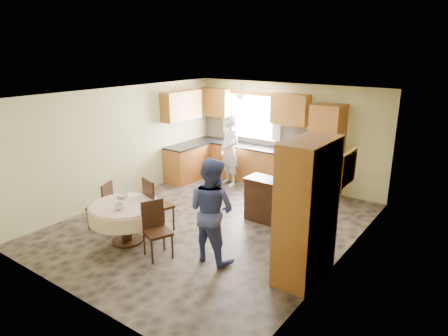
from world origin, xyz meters
TOP-DOWN VIEW (x-y plane):
  - floor at (0.00, 0.00)m, footprint 5.00×6.00m
  - ceiling at (0.00, 0.00)m, footprint 5.00×6.00m
  - wall_back at (0.00, 3.00)m, footprint 5.00×0.02m
  - wall_front at (0.00, -3.00)m, footprint 5.00×0.02m
  - wall_left at (-2.50, 0.00)m, footprint 0.02×6.00m
  - wall_right at (2.50, 0.00)m, footprint 0.02×6.00m
  - window at (-1.00, 2.98)m, footprint 1.40×0.03m
  - curtain_left at (-1.75, 2.93)m, footprint 0.22×0.02m
  - curtain_right at (-0.25, 2.93)m, footprint 0.22×0.02m
  - base_cab_back at (-0.85, 2.70)m, footprint 3.30×0.60m
  - counter_back at (-0.85, 2.70)m, footprint 3.30×0.64m
  - base_cab_left at (-2.20, 1.80)m, footprint 0.60×1.20m
  - counter_left at (-2.20, 1.80)m, footprint 0.64×1.20m
  - backsplash at (-0.85, 2.99)m, footprint 3.30×0.02m
  - wall_cab_left at (-2.05, 2.83)m, footprint 0.85×0.33m
  - wall_cab_right at (0.15, 2.83)m, footprint 0.90×0.33m
  - wall_cab_side at (-2.33, 1.80)m, footprint 0.33×1.20m
  - oven_tower at (1.15, 2.69)m, footprint 0.66×0.62m
  - oven_upper at (1.15, 2.38)m, footprint 0.56×0.01m
  - oven_lower at (1.15, 2.38)m, footprint 0.56×0.01m
  - pendant at (-1.00, 2.50)m, footprint 0.36×0.36m
  - sideboard at (0.91, 0.75)m, footprint 1.15×0.49m
  - space_heater at (1.55, -0.00)m, footprint 0.49×0.43m
  - cupboard at (2.22, -0.65)m, footprint 0.55×1.10m
  - dining_table at (-0.77, -1.47)m, footprint 1.25×1.25m
  - chair_left at (-1.56, -1.34)m, footprint 0.51×0.51m
  - chair_back at (-0.69, -0.85)m, footprint 0.56×0.56m
  - chair_right at (-0.02, -1.50)m, footprint 0.53×0.53m
  - framed_picture at (2.47, 0.24)m, footprint 0.06×0.64m
  - microwave at (0.57, 2.65)m, footprint 0.57×0.43m
  - person_sink at (-1.07, 2.10)m, footprint 0.74×0.62m
  - person_dining at (0.80, -1.07)m, footprint 0.84×0.66m
  - bowl_sideboard at (0.55, 0.75)m, footprint 0.25×0.25m
  - bottle_sideboard at (1.29, 0.75)m, footprint 0.14×0.14m
  - cup_table at (-0.66, -1.68)m, footprint 0.18×0.18m
  - bowl_table at (-1.06, -1.28)m, footprint 0.27×0.27m

SIDE VIEW (x-z plane):
  - floor at x=0.00m, z-range -0.01..0.01m
  - space_heater at x=1.55m, z-range 0.00..0.57m
  - sideboard at x=0.91m, z-range 0.00..0.81m
  - base_cab_back at x=-0.85m, z-range 0.00..0.88m
  - base_cab_left at x=-2.20m, z-range 0.00..0.88m
  - chair_left at x=-1.56m, z-range 0.05..0.95m
  - chair_right at x=-0.02m, z-range 0.05..0.98m
  - dining_table at x=-0.77m, z-range 0.20..0.90m
  - chair_back at x=-0.69m, z-range 0.05..1.07m
  - bowl_table at x=-1.06m, z-range 0.71..0.77m
  - oven_lower at x=1.15m, z-range 0.53..0.97m
  - cup_table at x=-0.66m, z-range 0.71..0.81m
  - bowl_sideboard at x=0.55m, z-range 0.81..0.86m
  - person_dining at x=0.80m, z-range 0.00..1.70m
  - person_sink at x=-1.07m, z-range 0.00..1.74m
  - counter_back at x=-0.85m, z-range 0.88..0.92m
  - counter_left at x=-2.20m, z-range 0.88..0.92m
  - bottle_sideboard at x=1.29m, z-range 0.81..1.14m
  - cupboard at x=2.22m, z-range 0.00..2.10m
  - oven_tower at x=1.15m, z-range 0.00..2.12m
  - microwave at x=0.57m, z-range 0.92..1.20m
  - backsplash at x=-0.85m, z-range 0.90..1.46m
  - wall_back at x=0.00m, z-range 0.00..2.50m
  - wall_front at x=0.00m, z-range 0.00..2.50m
  - wall_left at x=-2.50m, z-range 0.00..2.50m
  - wall_right at x=2.50m, z-range 0.00..2.50m
  - oven_upper at x=1.15m, z-range 1.02..1.48m
  - framed_picture at x=2.47m, z-range 1.25..1.78m
  - window at x=-1.00m, z-range 1.05..2.15m
  - curtain_left at x=-1.75m, z-range 1.08..2.22m
  - curtain_right at x=-0.25m, z-range 1.08..2.22m
  - wall_cab_left at x=-2.05m, z-range 1.55..2.27m
  - wall_cab_right at x=0.15m, z-range 1.55..2.27m
  - wall_cab_side at x=-2.33m, z-range 1.55..2.27m
  - pendant at x=-1.00m, z-range 2.03..2.21m
  - ceiling at x=0.00m, z-range 2.50..2.50m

